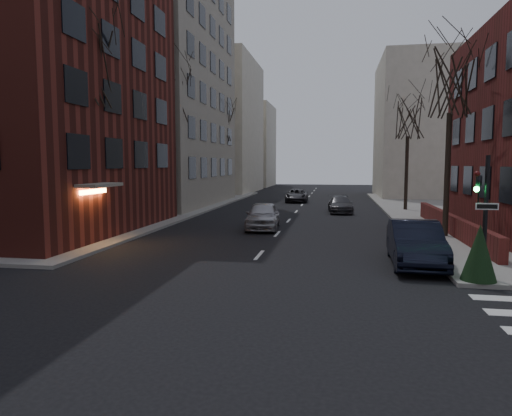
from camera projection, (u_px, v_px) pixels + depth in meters
The scene contains 21 objects.
ground at pixel (139, 396), 7.64m from camera, with size 160.00×160.00×0.00m, color black.
building_left_brick at pixel (1, 72), 25.63m from camera, with size 15.00×15.00×18.00m, color maroon.
building_left_tan at pixel (119, 55), 42.56m from camera, with size 18.00×18.00×28.00m, color gray.
low_wall_right at pixel (451, 224), 24.58m from camera, with size 0.35×16.00×1.00m, color #5A1C1A.
building_distant_la at pixel (205, 127), 63.28m from camera, with size 14.00×16.00×18.00m, color beige.
building_distant_ra at pixel (440, 128), 53.27m from camera, with size 14.00×14.00×16.00m, color beige.
building_distant_lb at pixel (243, 146), 79.78m from camera, with size 10.00×12.00×14.00m, color beige.
traffic_signal at pixel (483, 224), 14.89m from camera, with size 0.76×0.44×4.00m.
tree_left_a at pixel (87, 69), 22.07m from camera, with size 4.18×4.18×10.26m.
tree_left_b at pixel (174, 96), 33.79m from camera, with size 4.40×4.40×10.80m.
tree_left_c at pixel (221, 124), 47.59m from camera, with size 3.96×3.96×9.72m.
tree_right_a at pixel (451, 81), 22.98m from camera, with size 3.96×3.96×9.72m.
tree_right_b at pixel (408, 118), 36.74m from camera, with size 3.74×3.74×9.18m.
streetlamp_near at pixel (163, 158), 30.21m from camera, with size 0.36×0.36×6.28m.
streetlamp_far at pixel (231, 161), 49.81m from camera, with size 0.36×0.36×6.28m.
parked_sedan at pixel (415, 243), 17.41m from camera, with size 1.79×5.13×1.69m, color black.
car_lane_silver at pixel (263, 216), 27.15m from camera, with size 1.89×4.71×1.60m, color #A4A3A8.
car_lane_gray at pixel (340, 204), 36.33m from camera, with size 1.83×4.50×1.31m, color #3A3A3E.
car_lane_far at pixel (297, 195), 46.54m from camera, with size 2.17×4.71×1.31m, color #3A393E.
sandwich_board at pixel (426, 236), 20.88m from camera, with size 0.37×0.52×0.83m, color white.
evergreen_shrub at pixel (479, 252), 14.53m from camera, with size 1.09×1.09×1.82m, color #16321B.
Camera 1 is at (3.20, -6.85, 3.87)m, focal length 32.00 mm.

